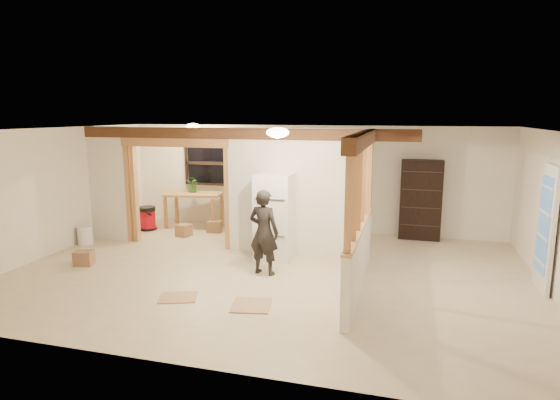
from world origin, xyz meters
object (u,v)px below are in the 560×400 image
(shop_vac, at_px, (147,218))
(bookshelf, at_px, (421,200))
(work_table, at_px, (194,210))
(refrigerator, at_px, (275,217))
(woman, at_px, (264,232))

(shop_vac, bearing_deg, bookshelf, 7.74)
(work_table, xyz_separation_m, bookshelf, (5.34, 0.32, 0.46))
(work_table, xyz_separation_m, shop_vac, (-0.98, -0.54, -0.14))
(work_table, relative_size, shop_vac, 2.37)
(refrigerator, bearing_deg, bookshelf, 39.29)
(shop_vac, bearing_deg, refrigerator, -20.76)
(refrigerator, height_order, bookshelf, bookshelf)
(woman, bearing_deg, refrigerator, -75.26)
(bookshelf, bearing_deg, work_table, -176.62)
(woman, relative_size, shop_vac, 2.62)
(woman, xyz_separation_m, bookshelf, (2.65, 3.14, 0.14))
(refrigerator, bearing_deg, shop_vac, 159.24)
(refrigerator, distance_m, shop_vac, 3.89)
(woman, bearing_deg, work_table, -35.77)
(refrigerator, distance_m, bookshelf, 3.51)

